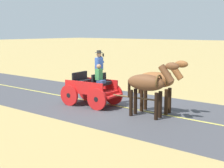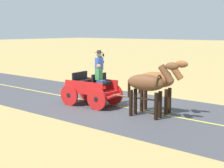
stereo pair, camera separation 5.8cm
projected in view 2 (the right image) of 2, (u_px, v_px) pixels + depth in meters
name	position (u px, v px, depth m)	size (l,w,h in m)	color
ground_plane	(104.00, 104.00, 14.93)	(200.00, 200.00, 0.00)	tan
road_surface	(104.00, 104.00, 14.93)	(6.32, 160.00, 0.01)	#424247
road_centre_stripe	(104.00, 104.00, 14.93)	(0.12, 160.00, 0.00)	#DBCC4C
horse_drawn_carriage	(93.00, 88.00, 14.52)	(1.62, 4.52, 2.50)	red
horse_near_side	(158.00, 81.00, 13.14)	(0.75, 2.14, 2.21)	brown
horse_off_side	(148.00, 84.00, 12.41)	(0.73, 2.14, 2.21)	brown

